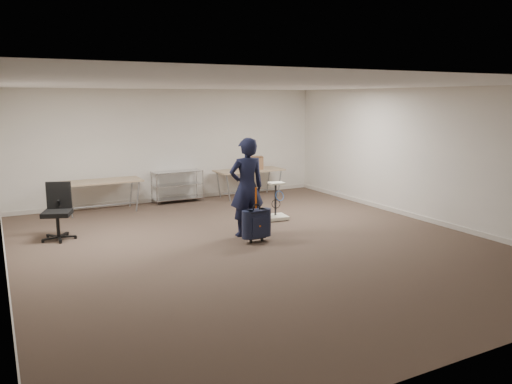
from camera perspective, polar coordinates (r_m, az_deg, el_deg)
ground at (r=8.97m, az=-0.02°, el=-6.03°), size 9.00×9.00×0.00m
room_shell at (r=10.15m, az=-3.68°, el=-3.76°), size 8.00×9.00×9.00m
folding_table_left at (r=11.89m, az=-17.30°, el=0.99°), size 1.80×0.75×0.73m
folding_table_right at (r=13.11m, az=-0.77°, el=2.35°), size 1.80×0.75×0.73m
wire_shelf at (r=12.64m, az=-8.98°, el=0.81°), size 1.22×0.47×0.80m
person at (r=9.35m, az=-1.07°, el=0.54°), size 0.72×0.50×1.87m
suitcase at (r=9.03m, az=0.05°, el=-3.64°), size 0.38×0.23×1.01m
office_chair at (r=9.95m, az=-21.65°, el=-3.22°), size 0.63×0.64×1.05m
equipment_cart at (r=10.75m, az=2.33°, el=-2.04°), size 0.50×0.50×0.81m
cardboard_box at (r=13.18m, az=-0.19°, el=3.36°), size 0.54×0.48×0.33m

